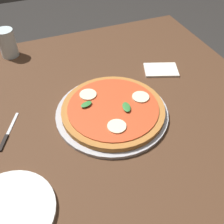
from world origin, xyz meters
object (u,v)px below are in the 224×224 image
at_px(pizza, 113,109).
at_px(serving_tray, 112,113).
at_px(plate_white, 8,212).
at_px(glass_cup, 7,43).
at_px(dining_table, 89,132).
at_px(napkin, 161,70).
at_px(knife, 7,136).

bearing_deg(pizza, serving_tray, 150.57).
distance_m(pizza, plate_white, 0.43).
distance_m(serving_tray, pizza, 0.02).
xyz_separation_m(serving_tray, glass_cup, (-0.27, 0.49, 0.05)).
bearing_deg(glass_cup, dining_table, -66.89).
xyz_separation_m(napkin, glass_cup, (-0.54, 0.34, 0.05)).
xyz_separation_m(plate_white, knife, (0.02, 0.26, -0.00)).
height_order(dining_table, serving_tray, serving_tray).
bearing_deg(pizza, knife, 174.91).
bearing_deg(knife, dining_table, 1.44).
bearing_deg(knife, glass_cup, 82.04).
height_order(serving_tray, knife, serving_tray).
height_order(serving_tray, plate_white, plate_white).
xyz_separation_m(dining_table, pizza, (0.08, -0.04, 0.12)).
relative_size(plate_white, napkin, 1.76).
height_order(serving_tray, napkin, serving_tray).
bearing_deg(pizza, napkin, 30.70).
distance_m(dining_table, napkin, 0.38).
bearing_deg(plate_white, dining_table, 42.91).
height_order(napkin, glass_cup, glass_cup).
bearing_deg(knife, pizza, -5.09).
relative_size(pizza, plate_white, 1.48).
bearing_deg(serving_tray, plate_white, -147.60).
bearing_deg(napkin, dining_table, -160.56).
relative_size(pizza, knife, 2.27).
xyz_separation_m(pizza, glass_cup, (-0.27, 0.50, 0.04)).
relative_size(dining_table, glass_cup, 10.96).
height_order(dining_table, pizza, pizza).
height_order(plate_white, glass_cup, glass_cup).
bearing_deg(plate_white, knife, 85.32).
bearing_deg(plate_white, napkin, 31.43).
bearing_deg(dining_table, plate_white, -137.09).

